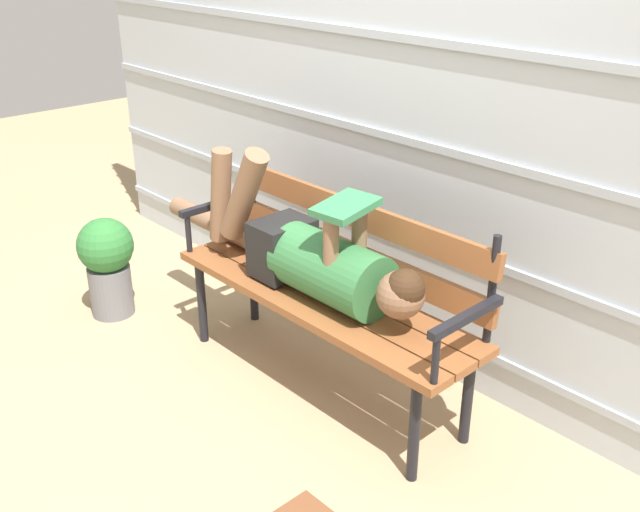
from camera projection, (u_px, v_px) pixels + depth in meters
ground_plane at (303, 394)px, 3.28m from camera, size 12.00×12.00×0.00m
house_siding at (408, 89)px, 3.12m from camera, size 4.89×0.08×2.57m
park_bench at (331, 280)px, 3.16m from camera, size 1.57×0.43×0.91m
reclining_person at (308, 253)px, 3.12m from camera, size 1.76×0.28×0.59m
potted_plant at (107, 262)px, 3.83m from camera, size 0.29×0.29×0.55m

